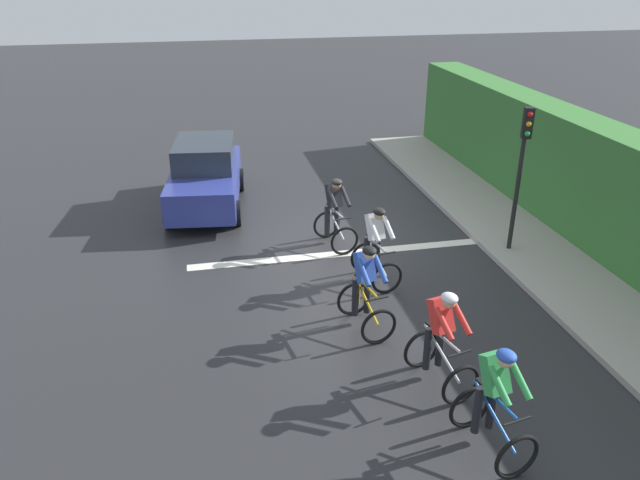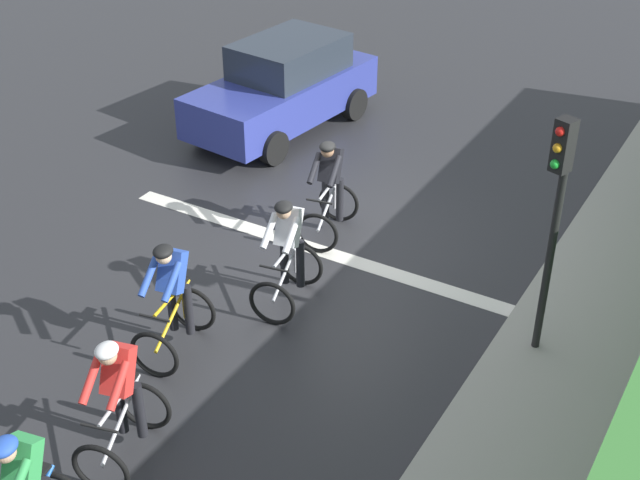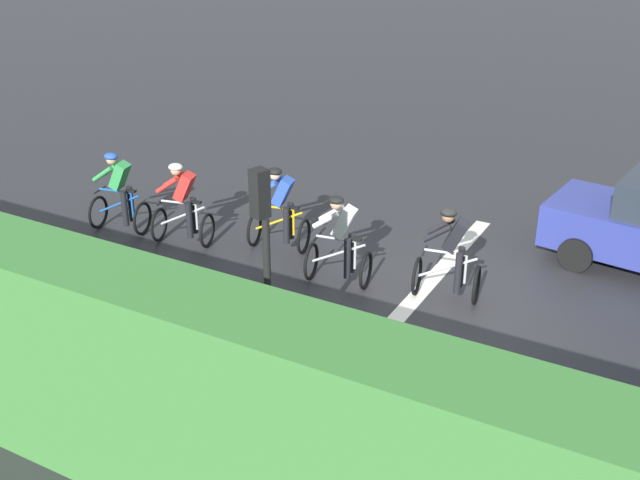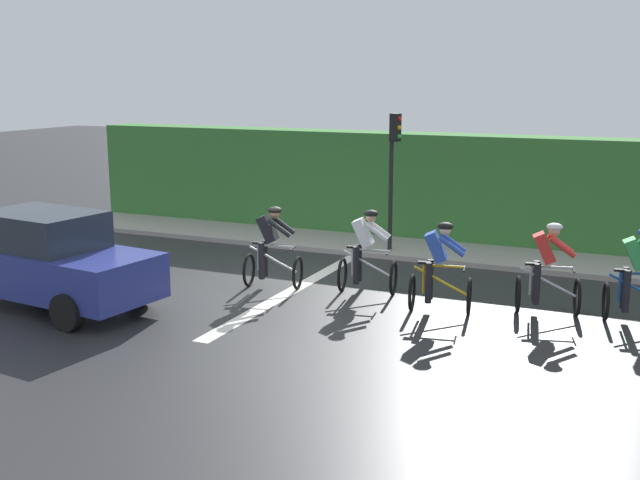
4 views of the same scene
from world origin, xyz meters
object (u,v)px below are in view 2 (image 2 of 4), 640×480
object	(u,v)px
cyclist_fourth	(287,254)
car_navy	(284,87)
cyclist_mid	(172,301)
cyclist_second	(120,403)
cyclist_trailing	(329,191)
traffic_light_near_crossing	(555,206)

from	to	relation	value
cyclist_fourth	car_navy	world-z (taller)	car_navy
cyclist_mid	cyclist_second	bearing A→B (deg)	111.56
cyclist_fourth	cyclist_second	bearing A→B (deg)	90.36
cyclist_mid	car_navy	distance (m)	7.07
cyclist_mid	cyclist_trailing	world-z (taller)	same
cyclist_mid	cyclist_trailing	xyz separation A→B (m)	(-0.26, -3.51, 0.00)
cyclist_second	car_navy	bearing A→B (deg)	-68.89
cyclist_fourth	traffic_light_near_crossing	size ratio (longest dim) A/B	0.50
traffic_light_near_crossing	cyclist_fourth	bearing A→B (deg)	10.31
traffic_light_near_crossing	cyclist_trailing	bearing A→B (deg)	-18.47
cyclist_mid	car_navy	size ratio (longest dim) A/B	0.39
car_navy	traffic_light_near_crossing	xyz separation A→B (m)	(-6.56, 4.34, 1.35)
cyclist_fourth	traffic_light_near_crossing	xyz separation A→B (m)	(-3.35, -0.61, 1.43)
cyclist_trailing	car_navy	world-z (taller)	car_navy
cyclist_second	cyclist_trailing	bearing A→B (deg)	-85.27
cyclist_second	cyclist_mid	xyz separation A→B (m)	(0.70, -1.77, 0.00)
cyclist_mid	cyclist_trailing	distance (m)	3.52
traffic_light_near_crossing	cyclist_mid	bearing A→B (deg)	29.27
cyclist_second	cyclist_mid	world-z (taller)	same
car_navy	traffic_light_near_crossing	bearing A→B (deg)	146.49
cyclist_mid	cyclist_fourth	distance (m)	1.78
cyclist_mid	cyclist_trailing	bearing A→B (deg)	-94.25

